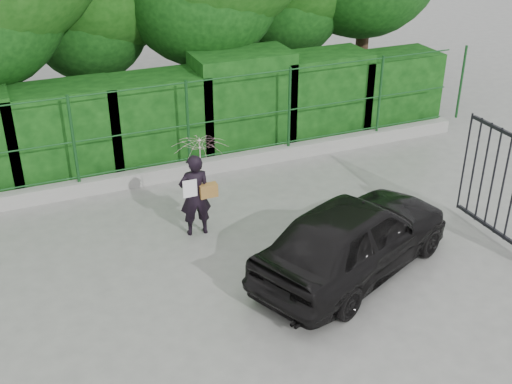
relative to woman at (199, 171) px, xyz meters
name	(u,v)px	position (x,y,z in m)	size (l,w,h in m)	color
ground	(255,298)	(0.10, -2.23, -1.20)	(80.00, 80.00, 0.00)	gray
kerb	(172,172)	(0.10, 2.27, -1.05)	(14.00, 0.25, 0.30)	#9E9E99
fence	(179,124)	(0.32, 2.27, 0.00)	(14.13, 0.06, 1.80)	#13421A
hedge	(155,119)	(0.07, 3.27, -0.20)	(14.20, 1.20, 2.25)	black
woman	(199,171)	(0.00, 0.00, 0.00)	(0.98, 1.00, 1.81)	black
car	(354,236)	(1.84, -2.16, -0.54)	(1.56, 3.87, 1.32)	black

